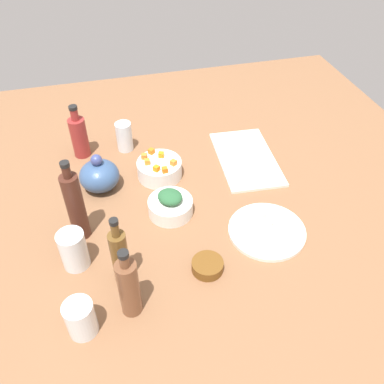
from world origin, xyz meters
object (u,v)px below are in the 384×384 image
(drinking_glass_2, at_px, (74,250))
(bowl_carrots, at_px, (160,169))
(cutting_board, at_px, (246,158))
(bottle_1, at_px, (120,256))
(drinking_glass_0, at_px, (81,318))
(bottle_3, at_px, (79,136))
(bowl_small_side, at_px, (208,266))
(bottle_2, at_px, (129,287))
(bowl_greens, at_px, (170,207))
(teapot, at_px, (99,175))
(drinking_glass_1, at_px, (124,136))
(bottle_0, at_px, (75,206))
(plate_tofu, at_px, (267,231))

(drinking_glass_2, bearing_deg, bowl_carrots, -42.80)
(cutting_board, relative_size, bottle_1, 1.55)
(drinking_glass_0, xyz_separation_m, drinking_glass_2, (0.21, 0.01, 0.01))
(bottle_3, bearing_deg, bottle_1, -172.81)
(bowl_small_side, distance_m, bottle_1, 0.24)
(drinking_glass_0, bearing_deg, bowl_small_side, -73.69)
(bowl_small_side, relative_size, bottle_3, 0.43)
(bowl_carrots, height_order, drinking_glass_2, drinking_glass_2)
(bottle_1, height_order, bottle_2, bottle_1)
(bowl_greens, bearing_deg, teapot, 48.61)
(bowl_small_side, relative_size, drinking_glass_2, 0.75)
(bottle_2, xyz_separation_m, drinking_glass_2, (0.18, 0.13, -0.04))
(cutting_board, bearing_deg, bottle_2, 136.27)
(bowl_carrots, relative_size, teapot, 1.02)
(bowl_carrots, bearing_deg, drinking_glass_1, 26.49)
(bottle_3, relative_size, drinking_glass_1, 1.84)
(bowl_small_side, height_order, bottle_0, bottle_0)
(bowl_small_side, bearing_deg, bottle_1, 82.72)
(bottle_3, bearing_deg, teapot, -166.21)
(bowl_greens, relative_size, drinking_glass_2, 1.20)
(cutting_board, distance_m, drinking_glass_1, 0.46)
(drinking_glass_2, bearing_deg, drinking_glass_1, -21.70)
(teapot, height_order, bottle_3, bottle_3)
(bottle_1, distance_m, drinking_glass_0, 0.18)
(bottle_1, height_order, drinking_glass_1, bottle_1)
(bottle_2, height_order, bottle_3, bottle_2)
(drinking_glass_0, bearing_deg, bottle_1, -41.31)
(bottle_1, bearing_deg, bottle_0, 27.47)
(bottle_0, relative_size, drinking_glass_0, 2.73)
(bottle_3, bearing_deg, bottle_2, -173.10)
(bowl_carrots, bearing_deg, bowl_greens, 179.37)
(teapot, height_order, bottle_0, bottle_0)
(plate_tofu, bearing_deg, bowl_greens, 59.48)
(bottle_1, xyz_separation_m, drinking_glass_2, (0.08, 0.12, -0.03))
(bowl_small_side, bearing_deg, bowl_carrots, 6.46)
(bowl_small_side, relative_size, bottle_2, 0.40)
(bowl_greens, bearing_deg, drinking_glass_1, 13.73)
(plate_tofu, bearing_deg, drinking_glass_2, 87.78)
(teapot, xyz_separation_m, drinking_glass_0, (-0.52, 0.09, -0.00))
(plate_tofu, distance_m, bottle_2, 0.47)
(bowl_greens, distance_m, bowl_carrots, 0.19)
(bowl_greens, distance_m, bottle_1, 0.29)
(bottle_2, distance_m, drinking_glass_2, 0.23)
(drinking_glass_0, bearing_deg, bowl_carrots, -28.74)
(bowl_small_side, height_order, bottle_2, bottle_2)
(teapot, height_order, bottle_1, bottle_1)
(bowl_greens, distance_m, bottle_3, 0.46)
(drinking_glass_2, bearing_deg, plate_tofu, -92.22)
(bottle_1, xyz_separation_m, drinking_glass_1, (0.60, -0.08, -0.04))
(bowl_small_side, bearing_deg, bottle_0, 56.11)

